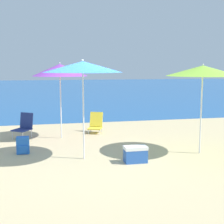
% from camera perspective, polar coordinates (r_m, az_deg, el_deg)
% --- Properties ---
extents(ground_plane, '(60.00, 60.00, 0.00)m').
position_cam_1_polar(ground_plane, '(7.42, -4.39, -8.80)').
color(ground_plane, '#C6B284').
extents(sea_water, '(60.00, 40.00, 0.01)m').
position_cam_1_polar(sea_water, '(32.04, -10.44, 4.28)').
color(sea_water, '#1E5699').
rests_on(sea_water, ground).
extents(beach_umbrella_blue, '(1.83, 1.83, 2.34)m').
position_cam_1_polar(beach_umbrella_blue, '(7.24, -5.36, 8.21)').
color(beach_umbrella_blue, white).
rests_on(beach_umbrella_blue, ground).
extents(beach_umbrella_lime, '(1.81, 1.81, 2.25)m').
position_cam_1_polar(beach_umbrella_lime, '(8.00, 16.27, 7.25)').
color(beach_umbrella_lime, white).
rests_on(beach_umbrella_lime, ground).
extents(beach_umbrella_purple, '(1.65, 1.65, 2.30)m').
position_cam_1_polar(beach_umbrella_purple, '(9.50, -9.50, 7.58)').
color(beach_umbrella_purple, white).
rests_on(beach_umbrella_purple, ground).
extents(beach_chair_yellow, '(0.59, 0.66, 0.67)m').
position_cam_1_polar(beach_chair_yellow, '(10.38, -3.00, -2.13)').
color(beach_chair_yellow, silver).
rests_on(beach_chair_yellow, ground).
extents(beach_chair_navy, '(0.67, 0.70, 0.77)m').
position_cam_1_polar(beach_chair_navy, '(9.94, -15.78, -2.38)').
color(beach_chair_navy, silver).
rests_on(beach_chair_navy, ground).
extents(backpack_blue, '(0.31, 0.25, 0.43)m').
position_cam_1_polar(backpack_blue, '(8.22, -15.98, -5.88)').
color(backpack_blue, blue).
rests_on(backpack_blue, ground).
extents(cooler_box, '(0.53, 0.30, 0.38)m').
position_cam_1_polar(cooler_box, '(7.23, 4.31, -7.70)').
color(cooler_box, '#2859B2').
rests_on(cooler_box, ground).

